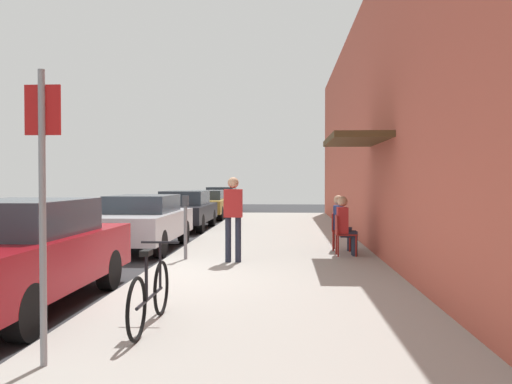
{
  "coord_description": "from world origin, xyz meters",
  "views": [
    {
      "loc": [
        2.53,
        -8.58,
        1.75
      ],
      "look_at": [
        1.61,
        7.52,
        1.4
      ],
      "focal_mm": 36.75,
      "sensor_mm": 36.0,
      "label": 1
    }
  ],
  "objects": [
    {
      "name": "seated_patron_0",
      "position": [
        3.82,
        2.86,
        0.82
      ],
      "size": [
        0.43,
        0.36,
        1.29
      ],
      "color": "#232838",
      "rests_on": "sidewalk_slab"
    },
    {
      "name": "parked_car_2",
      "position": [
        -1.1,
        10.02,
        0.72
      ],
      "size": [
        1.8,
        4.4,
        1.38
      ],
      "color": "black",
      "rests_on": "ground_plane"
    },
    {
      "name": "building_facade",
      "position": [
        4.65,
        2.0,
        3.19
      ],
      "size": [
        1.4,
        32.0,
        6.38
      ],
      "color": "#BC5442",
      "rests_on": "ground_plane"
    },
    {
      "name": "ground_plane",
      "position": [
        0.0,
        0.0,
        0.0
      ],
      "size": [
        60.0,
        60.0,
        0.0
      ],
      "primitive_type": "plane",
      "color": "#2D2D30"
    },
    {
      "name": "parked_car_3",
      "position": [
        -1.1,
        15.33,
        0.69
      ],
      "size": [
        1.8,
        4.4,
        1.3
      ],
      "color": "#A58433",
      "rests_on": "ground_plane"
    },
    {
      "name": "street_sign",
      "position": [
        0.4,
        -4.11,
        1.64
      ],
      "size": [
        0.32,
        0.06,
        2.6
      ],
      "color": "gray",
      "rests_on": "sidewalk_slab"
    },
    {
      "name": "parking_meter",
      "position": [
        0.45,
        2.16,
        0.89
      ],
      "size": [
        0.12,
        0.1,
        1.32
      ],
      "color": "slate",
      "rests_on": "sidewalk_slab"
    },
    {
      "name": "parked_car_1",
      "position": [
        -1.1,
        4.46,
        0.72
      ],
      "size": [
        1.8,
        4.4,
        1.38
      ],
      "color": "#B7B7BC",
      "rests_on": "ground_plane"
    },
    {
      "name": "bicycle_0",
      "position": [
        1.02,
        -2.86,
        0.48
      ],
      "size": [
        0.46,
        1.71,
        0.9
      ],
      "color": "black",
      "rests_on": "sidewalk_slab"
    },
    {
      "name": "cafe_chair_1",
      "position": [
        3.76,
        3.74,
        0.62
      ],
      "size": [
        0.5,
        0.5,
        0.87
      ],
      "color": "maroon",
      "rests_on": "sidewalk_slab"
    },
    {
      "name": "parked_car_0",
      "position": [
        -1.1,
        -1.7,
        0.77
      ],
      "size": [
        1.8,
        4.4,
        1.49
      ],
      "color": "maroon",
      "rests_on": "ground_plane"
    },
    {
      "name": "cafe_chair_0",
      "position": [
        3.76,
        2.86,
        0.62
      ],
      "size": [
        0.44,
        0.44,
        0.87
      ],
      "color": "maroon",
      "rests_on": "sidewalk_slab"
    },
    {
      "name": "parked_car_4",
      "position": [
        -1.1,
        20.78,
        0.73
      ],
      "size": [
        1.8,
        4.4,
        1.39
      ],
      "color": "black",
      "rests_on": "ground_plane"
    },
    {
      "name": "pedestrian_standing",
      "position": [
        1.48,
        1.81,
        1.12
      ],
      "size": [
        0.36,
        0.22,
        1.7
      ],
      "color": "#232838",
      "rests_on": "sidewalk_slab"
    },
    {
      "name": "sidewalk_slab",
      "position": [
        2.25,
        2.0,
        0.06
      ],
      "size": [
        4.5,
        32.0,
        0.12
      ],
      "primitive_type": "cube",
      "color": "#9E9B93",
      "rests_on": "ground_plane"
    },
    {
      "name": "seated_patron_1",
      "position": [
        3.82,
        3.73,
        0.82
      ],
      "size": [
        0.47,
        0.41,
        1.29
      ],
      "color": "#232838",
      "rests_on": "sidewalk_slab"
    }
  ]
}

